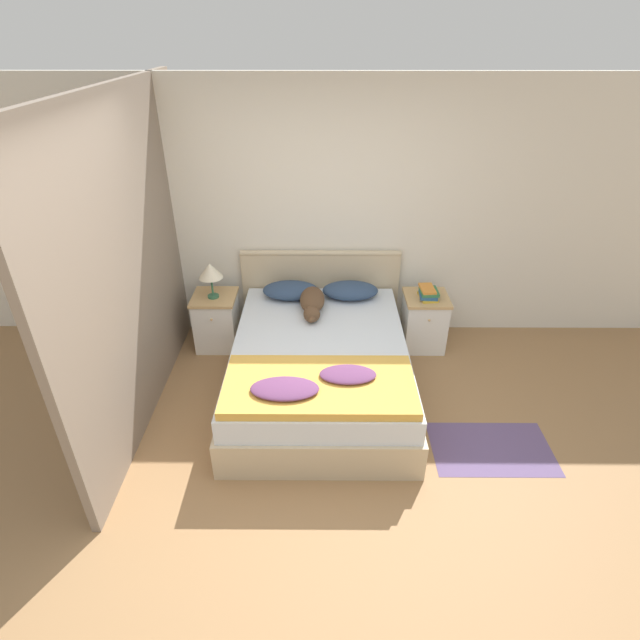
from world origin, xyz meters
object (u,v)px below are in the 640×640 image
nightstand_right (424,321)px  dog (312,302)px  book_stack (428,293)px  bed (320,368)px  pillow_left (290,290)px  nightstand_left (217,321)px  table_lamp (210,271)px  pillow_right (350,290)px

nightstand_right → dog: 1.19m
dog → book_stack: size_ratio=2.70×
bed → nightstand_right: 1.30m
bed → pillow_left: size_ratio=3.78×
nightstand_right → pillow_left: size_ratio=1.03×
nightstand_left → dog: size_ratio=0.86×
pillow_left → table_lamp: size_ratio=1.54×
bed → table_lamp: (-1.06, 0.74, 0.59)m
dog → nightstand_right: bearing=9.5°
bed → pillow_left: bearing=109.8°
nightstand_right → book_stack: (0.00, -0.02, 0.34)m
pillow_left → bed: bearing=-70.2°
table_lamp → pillow_right: bearing=3.6°
pillow_right → book_stack: size_ratio=2.24×
pillow_right → dog: (-0.37, -0.25, 0.01)m
nightstand_left → pillow_left: bearing=4.7°
dog → nightstand_left: bearing=169.0°
nightstand_right → table_lamp: size_ratio=1.58×
dog → pillow_left: bearing=131.4°
nightstand_left → book_stack: 2.14m
nightstand_left → dog: (0.98, -0.19, 0.32)m
bed → book_stack: book_stack is taller
bed → nightstand_right: bearing=35.9°
nightstand_left → nightstand_right: 2.11m
table_lamp → pillow_left: bearing=6.4°
nightstand_right → dog: dog is taller
nightstand_left → nightstand_right: same height
book_stack → bed: bearing=-145.0°
nightstand_left → book_stack: (2.11, -0.02, 0.34)m
nightstand_left → pillow_left: (0.76, 0.06, 0.32)m
nightstand_right → table_lamp: table_lamp is taller
bed → nightstand_left: size_ratio=3.67×
pillow_right → pillow_left: bearing=180.0°
bed → table_lamp: size_ratio=5.81×
pillow_left → table_lamp: table_lamp is taller
bed → dog: dog is taller
dog → table_lamp: 1.02m
book_stack → dog: bearing=-171.7°
pillow_right → book_stack: bearing=-6.6°
nightstand_left → book_stack: book_stack is taller
bed → nightstand_right: (1.06, 0.76, 0.03)m
pillow_right → table_lamp: table_lamp is taller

